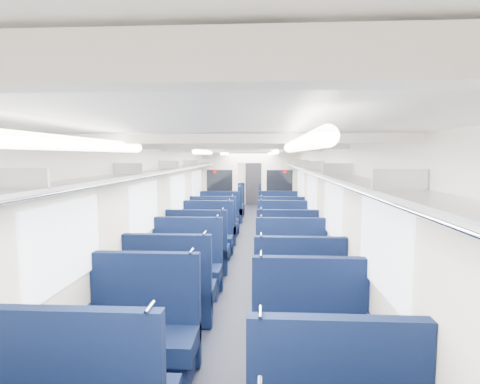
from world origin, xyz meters
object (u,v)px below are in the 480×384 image
seat_14 (207,239)px  seat_15 (283,239)px  seat_20 (226,211)px  end_door (254,182)px  seat_7 (311,347)px  seat_9 (298,298)px  seat_11 (291,272)px  seat_19 (278,221)px  seat_23 (275,207)px  seat_22 (229,206)px  seat_12 (198,253)px  seat_16 (214,229)px  seat_17 (281,229)px  seat_8 (171,294)px  seat_6 (142,338)px  seat_13 (286,252)px  bulkhead (249,189)px  seat_10 (186,271)px  seat_21 (276,212)px  seat_18 (219,222)px

seat_14 → seat_15: size_ratio=1.00×
seat_20 → seat_15: bearing=-68.5°
end_door → seat_7: (0.83, -13.87, -0.61)m
seat_9 → seat_11: (0.00, 1.13, 0.00)m
seat_19 → seat_23: same height
seat_22 → seat_12: bearing=-90.0°
seat_16 → seat_17: (1.66, 0.03, 0.00)m
seat_15 → seat_20: (-1.66, 4.21, 0.00)m
seat_7 → seat_8: same height
seat_15 → seat_22: same height
seat_6 → seat_22: same height
seat_13 → seat_14: 1.96m
seat_15 → seat_16: bearing=147.4°
seat_11 → seat_14: 2.81m
bulkhead → seat_14: (-0.83, -3.03, -0.85)m
end_door → seat_23: bearing=-77.4°
seat_17 → seat_16: bearing=-178.8°
bulkhead → seat_15: bulkhead is taller
seat_6 → seat_13: bearing=64.8°
seat_16 → seat_22: bearing=90.0°
seat_6 → seat_19: size_ratio=1.00×
seat_6 → seat_12: (0.00, 3.41, 0.00)m
seat_20 → bulkhead: bearing=-57.8°
seat_8 → seat_13: same height
seat_9 → seat_13: 2.36m
seat_9 → seat_16: 4.88m
seat_10 → seat_19: same height
seat_7 → seat_10: (-1.66, 2.35, 0.00)m
seat_10 → seat_21: bearing=75.9°
seat_8 → seat_22: same height
seat_23 → seat_16: bearing=-111.0°
seat_9 → seat_23: (0.00, 8.91, 0.00)m
seat_14 → seat_15: 1.67m
seat_6 → seat_19: 7.18m
seat_11 → seat_19: size_ratio=1.00×
seat_19 → seat_6: bearing=-103.4°
seat_6 → seat_20: bearing=90.0°
end_door → seat_7: 13.91m
seat_9 → seat_23: 8.91m
seat_9 → seat_10: (-1.66, 1.10, 0.00)m
seat_16 → seat_18: size_ratio=1.00×
seat_6 → seat_10: same height
seat_7 → seat_9: same height
seat_20 → seat_21: 1.66m
bulkhead → seat_21: size_ratio=2.23×
seat_17 → seat_19: same height
seat_7 → seat_21: (0.00, 8.96, 0.00)m
seat_9 → seat_20: 7.92m
seat_13 → seat_14: size_ratio=1.00×
seat_6 → seat_18: bearing=90.0°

